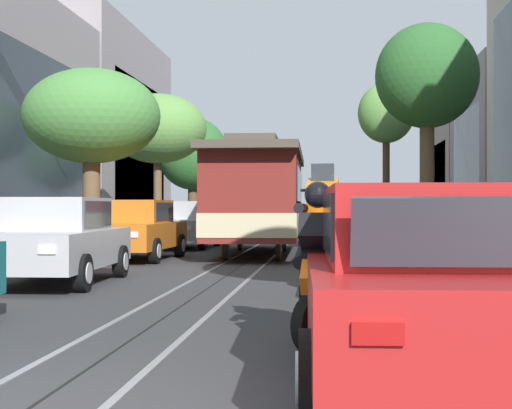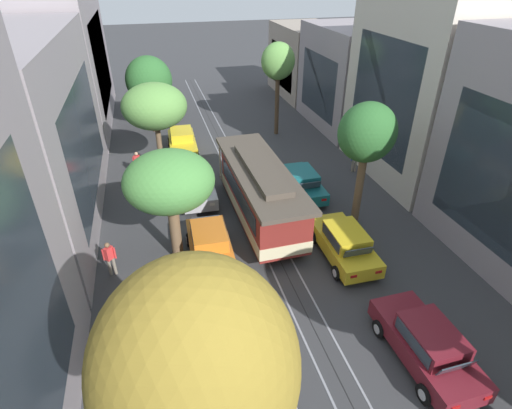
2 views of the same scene
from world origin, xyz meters
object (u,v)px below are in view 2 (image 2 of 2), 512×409
object	(u,v)px
street_tree_kerb_left_fourth	(149,81)
fire_hydrant	(196,382)
cable_car_trolley	(261,195)
street_tree_kerb_right_mid	(278,63)
pedestrian_on_right_pavement	(355,159)
parked_car_yellow_fifth_left	(182,141)
pedestrian_on_left_pavement	(138,163)
street_tree_kerb_right_second	(367,134)
parked_car_orange_mid_left	(210,246)
parked_car_teal_fourth_right	(301,182)
street_tree_kerb_left_second	(169,183)
street_tree_kerb_left_mid	(154,107)
pedestrian_crossing_far	(110,257)
street_tree_kerb_left_near	(197,376)
parked_car_silver_second_left	(246,360)
parked_car_silver_fourth_left	(197,185)
parked_car_maroon_second_right	(427,344)
parked_car_yellow_mid_right	(344,243)

from	to	relation	value
street_tree_kerb_left_fourth	fire_hydrant	bearing A→B (deg)	-89.78
cable_car_trolley	fire_hydrant	bearing A→B (deg)	-117.43
street_tree_kerb_right_mid	pedestrian_on_right_pavement	xyz separation A→B (m)	(2.83, -7.65, -4.49)
parked_car_yellow_fifth_left	pedestrian_on_left_pavement	size ratio (longest dim) A/B	2.71
street_tree_kerb_right_second	cable_car_trolley	size ratio (longest dim) A/B	0.69
parked_car_orange_mid_left	parked_car_teal_fourth_right	distance (m)	7.57
fire_hydrant	street_tree_kerb_left_second	bearing A→B (deg)	89.19
street_tree_kerb_left_mid	pedestrian_crossing_far	size ratio (longest dim) A/B	3.44
street_tree_kerb_left_mid	street_tree_kerb_right_mid	size ratio (longest dim) A/B	0.85
street_tree_kerb_left_near	parked_car_teal_fourth_right	bearing A→B (deg)	62.68
street_tree_kerb_left_fourth	pedestrian_crossing_far	distance (m)	17.62
parked_car_yellow_fifth_left	street_tree_kerb_left_fourth	bearing A→B (deg)	109.44
parked_car_silver_second_left	pedestrian_on_right_pavement	size ratio (longest dim) A/B	2.75
cable_car_trolley	parked_car_silver_fourth_left	bearing A→B (deg)	129.20
parked_car_maroon_second_right	pedestrian_on_left_pavement	bearing A→B (deg)	118.53
parked_car_orange_mid_left	parked_car_silver_fourth_left	size ratio (longest dim) A/B	1.00
parked_car_yellow_fifth_left	pedestrian_crossing_far	distance (m)	13.13
street_tree_kerb_left_near	street_tree_kerb_right_mid	bearing A→B (deg)	69.36
parked_car_teal_fourth_right	street_tree_kerb_right_second	bearing A→B (deg)	-63.78
fire_hydrant	street_tree_kerb_left_mid	bearing A→B (deg)	90.06
parked_car_yellow_fifth_left	pedestrian_crossing_far	bearing A→B (deg)	-109.32
parked_car_yellow_fifth_left	street_tree_kerb_left_second	distance (m)	12.33
street_tree_kerb_left_near	pedestrian_crossing_far	xyz separation A→B (m)	(-2.68, 10.18, -4.80)
parked_car_silver_fourth_left	pedestrian_on_left_pavement	distance (m)	4.88
street_tree_kerb_right_mid	pedestrian_on_left_pavement	bearing A→B (deg)	-155.90
parked_car_teal_fourth_right	pedestrian_crossing_far	size ratio (longest dim) A/B	2.61
pedestrian_on_right_pavement	parked_car_silver_fourth_left	bearing A→B (deg)	-175.80
parked_car_silver_fourth_left	street_tree_kerb_right_second	bearing A→B (deg)	-31.81
cable_car_trolley	pedestrian_on_right_pavement	world-z (taller)	cable_car_trolley
parked_car_teal_fourth_right	parked_car_yellow_fifth_left	bearing A→B (deg)	126.89
street_tree_kerb_left_fourth	pedestrian_on_right_pavement	world-z (taller)	street_tree_kerb_left_fourth
parked_car_orange_mid_left	parked_car_teal_fourth_right	size ratio (longest dim) A/B	1.01
parked_car_silver_second_left	street_tree_kerb_left_near	bearing A→B (deg)	-114.23
parked_car_yellow_mid_right	pedestrian_on_left_pavement	xyz separation A→B (m)	(-8.86, 10.84, 0.12)
street_tree_kerb_right_second	cable_car_trolley	xyz separation A→B (m)	(-4.70, 1.22, -3.18)
street_tree_kerb_left_mid	pedestrian_on_right_pavement	size ratio (longest dim) A/B	3.60
parked_car_silver_second_left	pedestrian_on_left_pavement	size ratio (longest dim) A/B	2.72
parked_car_yellow_fifth_left	street_tree_kerb_left_mid	distance (m)	5.08
parked_car_yellow_fifth_left	cable_car_trolley	bearing A→B (deg)	-73.88
fire_hydrant	pedestrian_crossing_far	bearing A→B (deg)	112.95
street_tree_kerb_left_near	fire_hydrant	bearing A→B (deg)	88.97
parked_car_orange_mid_left	parked_car_yellow_mid_right	bearing A→B (deg)	-13.19
parked_car_maroon_second_right	street_tree_kerb_left_mid	size ratio (longest dim) A/B	0.76
parked_car_silver_second_left	parked_car_teal_fourth_right	xyz separation A→B (m)	(5.87, 10.88, 0.00)
street_tree_kerb_left_near	parked_car_yellow_fifth_left	bearing A→B (deg)	85.80
parked_car_silver_fourth_left	pedestrian_on_left_pavement	xyz separation A→B (m)	(-3.21, 3.68, 0.12)
parked_car_orange_mid_left	street_tree_kerb_left_mid	xyz separation A→B (m)	(-1.53, 9.29, 3.59)
street_tree_kerb_left_near	street_tree_kerb_left_second	distance (m)	10.88
parked_car_silver_second_left	street_tree_kerb_left_second	bearing A→B (deg)	102.55
parked_car_silver_second_left	street_tree_kerb_left_second	size ratio (longest dim) A/B	0.85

